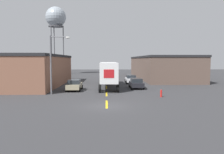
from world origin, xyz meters
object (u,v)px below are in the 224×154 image
object	(u,v)px
parked_car_right_mid	(136,83)
fire_hydrant	(161,93)
street_lamp	(53,60)
parked_car_left_far	(74,85)
parked_car_right_far	(131,79)
semi_truck	(109,72)
water_tower	(56,18)

from	to	relation	value
parked_car_right_mid	fire_hydrant	size ratio (longest dim) A/B	4.89
parked_car_right_mid	street_lamp	bearing A→B (deg)	-154.33
parked_car_left_far	parked_car_right_far	xyz separation A→B (m)	(9.20, 9.56, 0.00)
fire_hydrant	parked_car_left_far	bearing A→B (deg)	151.96
street_lamp	parked_car_right_far	bearing A→B (deg)	48.63
semi_truck	parked_car_right_far	xyz separation A→B (m)	(4.27, 5.69, -1.59)
semi_truck	parked_car_right_mid	xyz separation A→B (m)	(4.27, -1.75, -1.59)
parked_car_left_far	parked_car_right_far	distance (m)	13.27
parked_car_right_far	fire_hydrant	size ratio (longest dim) A/B	4.89
parked_car_right_far	fire_hydrant	world-z (taller)	parked_car_right_far
parked_car_right_far	water_tower	xyz separation A→B (m)	(-19.92, 27.11, 16.38)
parked_car_right_far	fire_hydrant	bearing A→B (deg)	-83.20
semi_truck	street_lamp	world-z (taller)	street_lamp
parked_car_right_far	water_tower	bearing A→B (deg)	126.30
parked_car_left_far	parked_car_right_far	size ratio (longest dim) A/B	1.00
semi_truck	parked_car_left_far	size ratio (longest dim) A/B	3.26
parked_car_right_mid	street_lamp	world-z (taller)	street_lamp
street_lamp	fire_hydrant	distance (m)	13.99
parked_car_left_far	street_lamp	bearing A→B (deg)	-122.84
semi_truck	water_tower	bearing A→B (deg)	115.68
parked_car_right_mid	fire_hydrant	distance (m)	8.23
semi_truck	water_tower	size ratio (longest dim) A/B	0.69
parked_car_right_mid	fire_hydrant	xyz separation A→B (m)	(1.84, -8.01, -0.36)
parked_car_right_far	water_tower	size ratio (longest dim) A/B	0.21
parked_car_left_far	water_tower	distance (m)	41.57
parked_car_left_far	street_lamp	xyz separation A→B (m)	(-2.15, -3.33, 3.55)
street_lamp	fire_hydrant	bearing A→B (deg)	-10.96
semi_truck	parked_car_left_far	xyz separation A→B (m)	(-4.94, -3.87, -1.59)
parked_car_right_far	parked_car_left_far	bearing A→B (deg)	-133.90
water_tower	street_lamp	size ratio (longest dim) A/B	2.75
street_lamp	fire_hydrant	xyz separation A→B (m)	(13.19, -2.56, -3.91)
semi_truck	parked_car_right_far	size ratio (longest dim) A/B	3.26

